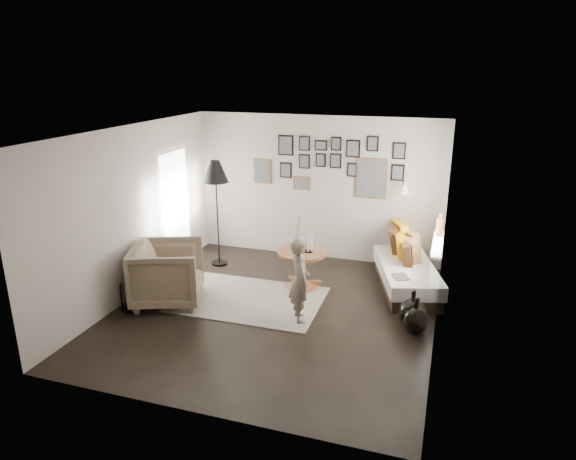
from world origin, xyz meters
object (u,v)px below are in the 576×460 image
(vase, at_px, (298,240))
(daybed, at_px, (407,270))
(armchair, at_px, (168,274))
(demijohn_large, at_px, (412,314))
(floor_lamp, at_px, (216,175))
(magazine_basket, at_px, (133,296))
(child, at_px, (300,280))
(pedestal_table, at_px, (302,271))
(demijohn_small, at_px, (416,320))

(vase, xyz_separation_m, daybed, (1.69, 0.52, -0.50))
(armchair, relative_size, demijohn_large, 1.81)
(floor_lamp, distance_m, magazine_basket, 2.51)
(armchair, bearing_deg, daybed, -84.80)
(vase, xyz_separation_m, demijohn_large, (1.89, -0.86, -0.57))
(floor_lamp, height_order, child, floor_lamp)
(pedestal_table, xyz_separation_m, magazine_basket, (-2.13, -1.51, -0.08))
(demijohn_small, relative_size, child, 0.42)
(demijohn_small, bearing_deg, vase, 153.22)
(vase, bearing_deg, magazine_basket, -143.28)
(magazine_basket, xyz_separation_m, child, (2.42, 0.43, 0.40))
(demijohn_large, xyz_separation_m, child, (-1.52, -0.24, 0.39))
(magazine_basket, relative_size, demijohn_large, 0.77)
(pedestal_table, xyz_separation_m, child, (0.29, -1.09, 0.32))
(daybed, relative_size, armchair, 1.98)
(armchair, bearing_deg, vase, -76.72)
(demijohn_large, relative_size, demijohn_small, 1.10)
(pedestal_table, height_order, child, child)
(demijohn_small, bearing_deg, armchair, -177.28)
(vase, xyz_separation_m, demijohn_small, (1.94, -0.98, -0.60))
(vase, bearing_deg, floor_lamp, 163.09)
(magazine_basket, distance_m, demijohn_small, 4.04)
(vase, relative_size, child, 0.46)
(vase, xyz_separation_m, child, (0.37, -1.11, -0.18))
(floor_lamp, bearing_deg, child, -38.81)
(demijohn_large, bearing_deg, pedestal_table, 155.04)
(vase, height_order, magazine_basket, vase)
(vase, bearing_deg, demijohn_small, -26.78)
(vase, distance_m, armchair, 2.06)
(demijohn_small, bearing_deg, demijohn_large, 115.32)
(pedestal_table, distance_m, armchair, 2.10)
(armchair, height_order, child, child)
(daybed, bearing_deg, vase, -179.49)
(floor_lamp, bearing_deg, daybed, 0.47)
(demijohn_small, bearing_deg, child, -175.50)
(child, bearing_deg, armchair, 62.86)
(pedestal_table, distance_m, demijohn_small, 2.10)
(demijohn_small, distance_m, child, 1.63)
(vase, xyz_separation_m, floor_lamp, (-1.62, 0.49, 0.83))
(pedestal_table, xyz_separation_m, vase, (-0.08, 0.02, 0.50))
(floor_lamp, xyz_separation_m, demijohn_small, (3.56, -1.47, -1.43))
(pedestal_table, relative_size, child, 0.65)
(child, bearing_deg, pedestal_table, -13.68)
(vase, relative_size, floor_lamp, 0.30)
(magazine_basket, bearing_deg, pedestal_table, 35.32)
(vase, bearing_deg, pedestal_table, -14.04)
(magazine_basket, bearing_deg, vase, 36.72)
(vase, bearing_deg, armchair, -145.49)
(daybed, xyz_separation_m, demijohn_large, (0.20, -1.38, -0.08))
(demijohn_large, height_order, demijohn_small, demijohn_large)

